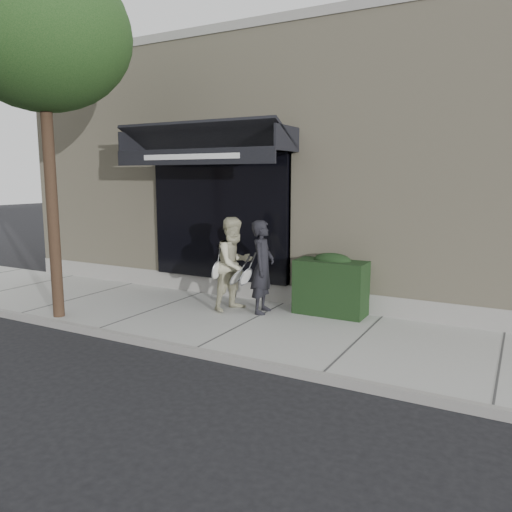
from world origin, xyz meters
The scene contains 8 objects.
ground centered at (0.00, 0.00, 0.00)m, with size 80.00×80.00×0.00m, color black.
sidewalk centered at (0.00, 0.00, 0.06)m, with size 20.00×3.00×0.12m, color #A1A19C.
curb centered at (0.00, -1.55, 0.07)m, with size 20.00×0.10×0.14m, color gray.
building_facade centered at (-0.01, 4.96, 2.74)m, with size 14.30×8.04×5.64m.
hedge centered at (1.10, 1.25, 0.66)m, with size 1.30×0.70×1.14m.
street_tree centered at (-3.20, -1.30, 4.98)m, with size 3.00×3.00×6.28m.
pedestrian_front centered at (-0.06, 0.69, 0.99)m, with size 0.76×0.81×1.73m.
pedestrian_back centered at (-0.62, 0.63, 1.01)m, with size 0.89×1.02×1.77m.
Camera 1 is at (4.17, -7.33, 2.63)m, focal length 35.00 mm.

